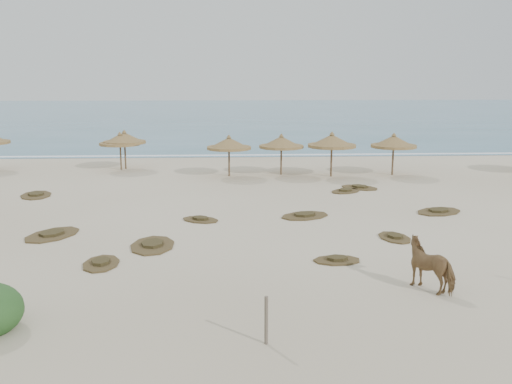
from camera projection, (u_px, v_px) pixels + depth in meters
ground at (211, 267)px, 18.38m from camera, size 160.00×160.00×0.00m
ocean at (223, 114)px, 91.75m from camera, size 200.00×100.00×0.01m
foam_line at (220, 156)px, 43.81m from camera, size 70.00×0.60×0.01m
palapa_1 at (120, 140)px, 36.88m from camera, size 3.47×3.47×2.49m
palapa_2 at (124, 139)px, 37.18m from camera, size 3.33×3.33×2.59m
palapa_3 at (281, 143)px, 34.99m from camera, size 3.54×3.54×2.57m
palapa_4 at (229, 144)px, 34.50m from camera, size 3.60×3.60×2.55m
palapa_5 at (332, 142)px, 34.35m from camera, size 3.31×3.31×2.76m
palapa_6 at (394, 142)px, 34.87m from camera, size 3.35×3.35×2.63m
horse at (432, 265)px, 16.34m from camera, size 1.65×1.82×1.44m
fence_post_near at (266, 320)px, 12.97m from camera, size 0.09×0.09×1.15m
scrub_1 at (52, 234)px, 21.92m from camera, size 2.54×2.92×0.16m
scrub_2 at (200, 219)px, 24.19m from camera, size 1.95×1.73×0.16m
scrub_3 at (305, 215)px, 24.88m from camera, size 2.65×2.28×0.16m
scrub_4 at (395, 237)px, 21.54m from camera, size 1.35×1.84×0.16m
scrub_5 at (439, 211)px, 25.65m from camera, size 2.69×2.35×0.16m
scrub_6 at (36, 195)px, 29.15m from camera, size 1.95×2.58×0.16m
scrub_7 at (360, 187)px, 31.12m from camera, size 2.46×2.32×0.16m
scrub_9 at (152, 245)px, 20.55m from camera, size 1.59×2.43×0.16m
scrub_10 at (346, 191)px, 30.18m from camera, size 2.13×1.99×0.16m
scrub_11 at (101, 263)px, 18.56m from camera, size 1.21×1.82×0.16m
scrub_12 at (337, 260)px, 18.89m from camera, size 1.64×1.12×0.16m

